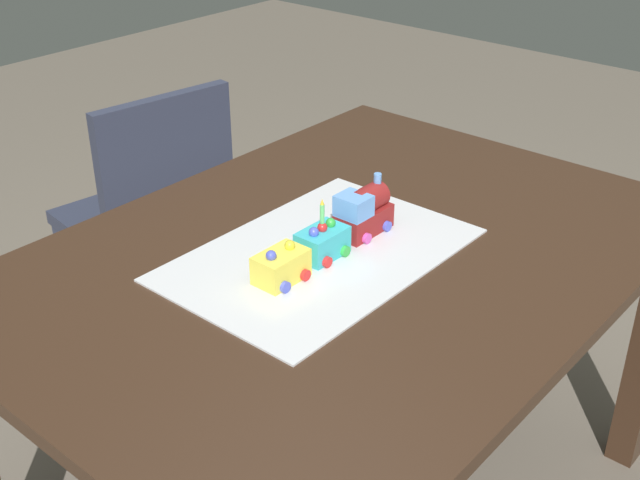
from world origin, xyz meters
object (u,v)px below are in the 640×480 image
object	(u,v)px
cake_car_flatbed_turquoise	(322,242)
cake_car_gondola_lemon	(281,266)
dining_table	(345,294)
chair	(152,217)
cake_locomotive	(363,212)
birthday_candle	(322,211)

from	to	relation	value
cake_car_flatbed_turquoise	cake_car_gondola_lemon	distance (m)	0.12
dining_table	chair	distance (m)	0.86
cake_locomotive	cake_car_gondola_lemon	xyz separation A→B (m)	(0.25, -0.00, -0.02)
cake_locomotive	dining_table	bearing A→B (deg)	10.77
cake_locomotive	birthday_candle	world-z (taller)	birthday_candle
dining_table	cake_car_flatbed_turquoise	bearing A→B (deg)	-14.28
cake_car_flatbed_turquoise	dining_table	bearing A→B (deg)	165.72
dining_table	cake_car_gondola_lemon	world-z (taller)	cake_car_gondola_lemon
dining_table	birthday_candle	bearing A→B (deg)	-14.15
cake_locomotive	cake_car_flatbed_turquoise	world-z (taller)	cake_locomotive
birthday_candle	dining_table	bearing A→B (deg)	165.85
cake_car_gondola_lemon	birthday_candle	size ratio (longest dim) A/B	1.94
dining_table	cake_locomotive	xyz separation A→B (m)	(-0.07, -0.01, 0.16)
cake_car_flatbed_turquoise	cake_car_gondola_lemon	bearing A→B (deg)	0.00
cake_car_gondola_lemon	birthday_candle	world-z (taller)	birthday_candle
dining_table	cake_car_gondola_lemon	distance (m)	0.22
cake_car_gondola_lemon	birthday_candle	distance (m)	0.14
cake_car_flatbed_turquoise	birthday_candle	world-z (taller)	birthday_candle
chair	cake_car_gondola_lemon	size ratio (longest dim) A/B	8.60
chair	cake_car_gondola_lemon	xyz separation A→B (m)	(0.33, 0.82, 0.30)
cake_locomotive	cake_car_flatbed_turquoise	size ratio (longest dim) A/B	1.40
chair	cake_locomotive	size ratio (longest dim) A/B	6.14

